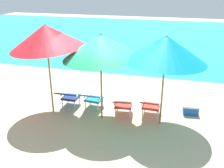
{
  "coord_description": "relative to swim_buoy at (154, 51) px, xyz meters",
  "views": [
    {
      "loc": [
        1.98,
        -6.86,
        3.83
      ],
      "look_at": [
        0.0,
        0.52,
        0.75
      ],
      "focal_mm": 40.61,
      "sensor_mm": 36.0,
      "label": 1
    }
  ],
  "objects": [
    {
      "name": "beach_umbrella_center",
      "position": [
        -0.68,
        -8.08,
        2.12
      ],
      "size": [
        2.88,
        2.87,
        2.62
      ],
      "color": "olive",
      "rests_on": "ground_plane"
    },
    {
      "name": "cooler_box",
      "position": [
        1.92,
        -7.15,
        0.06
      ],
      "size": [
        0.5,
        0.37,
        0.32
      ],
      "color": "#194CA5",
      "rests_on": "ground_plane"
    },
    {
      "name": "lounge_chair_far_left",
      "position": [
        -1.92,
        -7.72,
        0.31
      ],
      "size": [
        0.57,
        0.89,
        0.68
      ],
      "color": "navy",
      "rests_on": "ground_plane"
    },
    {
      "name": "ocean_band",
      "position": [
        -0.61,
        4.82,
        -0.09
      ],
      "size": [
        40.0,
        18.0,
        0.01
      ],
      "primitive_type": "cube",
      "color": "#28B2B7",
      "rests_on": "ground_plane"
    },
    {
      "name": "lounge_chair_near_right",
      "position": [
        -0.09,
        -7.83,
        0.31
      ],
      "size": [
        0.64,
        0.93,
        0.68
      ],
      "color": "red",
      "rests_on": "ground_plane"
    },
    {
      "name": "beach_umbrella_right",
      "position": [
        1.06,
        -7.99,
        2.13
      ],
      "size": [
        2.79,
        2.78,
        2.61
      ],
      "color": "olive",
      "rests_on": "ground_plane"
    },
    {
      "name": "beach_umbrella_left",
      "position": [
        -2.29,
        -8.11,
        2.3
      ],
      "size": [
        2.92,
        2.9,
        2.81
      ],
      "color": "olive",
      "rests_on": "ground_plane"
    },
    {
      "name": "ground_plane",
      "position": [
        -0.61,
        -3.69,
        -0.1
      ],
      "size": [
        40.0,
        40.0,
        0.0
      ],
      "primitive_type": "plane",
      "color": "#CCB78E"
    },
    {
      "name": "lounge_chair_near_left",
      "position": [
        -1.14,
        -7.66,
        0.31
      ],
      "size": [
        0.59,
        0.91,
        0.68
      ],
      "color": "teal",
      "rests_on": "ground_plane"
    },
    {
      "name": "swim_buoy",
      "position": [
        0.0,
        0.0,
        0.0
      ],
      "size": [
        1.6,
        0.18,
        0.18
      ],
      "primitive_type": "cylinder",
      "rotation": [
        0.0,
        1.57,
        0.0
      ],
      "color": "yellow",
      "rests_on": "ocean_band"
    },
    {
      "name": "lounge_chair_far_right",
      "position": [
        0.73,
        -7.69,
        0.31
      ],
      "size": [
        0.56,
        0.89,
        0.68
      ],
      "color": "red",
      "rests_on": "ground_plane"
    }
  ]
}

